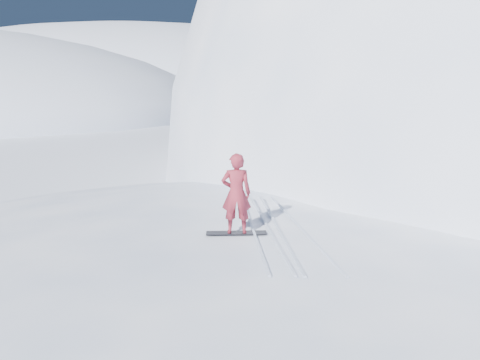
# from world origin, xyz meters

# --- Properties ---
(near_ridge) EXTENTS (36.00, 28.00, 4.80)m
(near_ridge) POSITION_xyz_m (1.00, 3.00, 0.00)
(near_ridge) COLOR white
(near_ridge) RESTS_ON ground
(peak_shoulder) EXTENTS (28.00, 24.00, 18.00)m
(peak_shoulder) POSITION_xyz_m (10.00, 20.00, 0.00)
(peak_shoulder) COLOR white
(peak_shoulder) RESTS_ON ground
(far_ridge_c) EXTENTS (140.00, 90.00, 36.00)m
(far_ridge_c) POSITION_xyz_m (-40.00, 110.00, 0.00)
(far_ridge_c) COLOR white
(far_ridge_c) RESTS_ON ground
(snowboard) EXTENTS (1.49, 0.45, 0.02)m
(snowboard) POSITION_xyz_m (-1.44, 3.81, 2.41)
(snowboard) COLOR black
(snowboard) RESTS_ON near_ridge
(snowboarder) EXTENTS (0.76, 0.55, 1.95)m
(snowboarder) POSITION_xyz_m (-1.44, 3.81, 3.40)
(snowboarder) COLOR maroon
(snowboarder) RESTS_ON snowboard
(board_tracks) EXTENTS (2.63, 5.91, 0.04)m
(board_tracks) POSITION_xyz_m (-0.54, 4.38, 2.42)
(board_tracks) COLOR silver
(board_tracks) RESTS_ON ground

